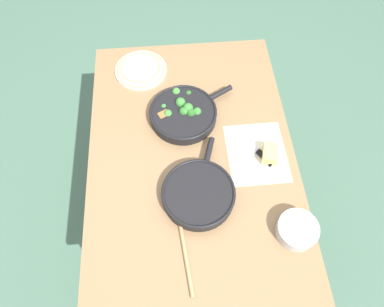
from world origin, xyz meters
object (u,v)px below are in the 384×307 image
wooden_spoon (182,232)px  dinner_plate_stack (141,69)px  cheese_block (270,154)px  skillet_eggs (199,194)px  grater_knife (258,152)px  skillet_broccoli (184,113)px  prep_bowl_steel (297,230)px

wooden_spoon → dinner_plate_stack: size_ratio=1.49×
cheese_block → dinner_plate_stack: 0.74m
skillet_eggs → wooden_spoon: 0.16m
grater_knife → wooden_spoon: bearing=99.8°
skillet_eggs → wooden_spoon: skillet_eggs is taller
cheese_block → dinner_plate_stack: size_ratio=0.39×
skillet_broccoli → cheese_block: skillet_broccoli is taller
skillet_broccoli → grater_knife: bearing=-64.5°
skillet_broccoli → prep_bowl_steel: size_ratio=2.55×
prep_bowl_steel → grater_knife: bearing=-167.6°
skillet_broccoli → skillet_eggs: skillet_broccoli is taller
wooden_spoon → grater_knife: bearing=-53.2°
grater_knife → prep_bowl_steel: size_ratio=1.39×
wooden_spoon → cheese_block: size_ratio=3.86×
prep_bowl_steel → dinner_plate_stack: bearing=-146.4°
skillet_eggs → prep_bowl_steel: bearing=-98.3°
skillet_eggs → prep_bowl_steel: same height
dinner_plate_stack → cheese_block: bearing=45.0°
skillet_broccoli → wooden_spoon: 0.53m
cheese_block → wooden_spoon: bearing=-52.9°
skillet_eggs → dinner_plate_stack: bearing=35.9°
wooden_spoon → prep_bowl_steel: prep_bowl_steel is taller
grater_knife → prep_bowl_steel: prep_bowl_steel is taller
skillet_broccoli → grater_knife: 0.36m
wooden_spoon → skillet_broccoli: bearing=-10.7°
grater_knife → prep_bowl_steel: bearing=159.8°
wooden_spoon → prep_bowl_steel: size_ratio=2.45×
skillet_broccoli → prep_bowl_steel: 0.67m
skillet_broccoli → skillet_eggs: 0.39m
skillet_broccoli → skillet_eggs: bearing=-115.0°
skillet_broccoli → grater_knife: size_ratio=1.83×
cheese_block → prep_bowl_steel: same height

